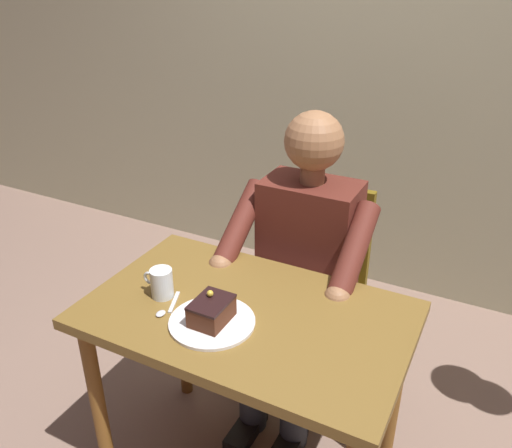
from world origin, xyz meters
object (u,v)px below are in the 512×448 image
at_px(cake_slice, 212,311).
at_px(coffee_cup, 161,282).
at_px(dining_table, 247,338).
at_px(dessert_spoon, 167,308).
at_px(seated_person, 300,269).
at_px(chair, 315,282).

xyz_separation_m(cake_slice, coffee_cup, (0.22, -0.05, 0.01)).
distance_m(dining_table, coffee_cup, 0.32).
bearing_deg(dessert_spoon, coffee_cup, -43.46).
height_order(seated_person, cake_slice, seated_person).
relative_size(chair, seated_person, 0.72).
height_order(chair, seated_person, seated_person).
xyz_separation_m(coffee_cup, dessert_spoon, (-0.06, 0.05, -0.05)).
bearing_deg(seated_person, cake_slice, 83.54).
distance_m(dining_table, dessert_spoon, 0.27).
distance_m(cake_slice, coffee_cup, 0.22).
bearing_deg(cake_slice, seated_person, -96.46).
bearing_deg(coffee_cup, chair, -112.81).
bearing_deg(chair, seated_person, 90.00).
relative_size(chair, coffee_cup, 8.41).
distance_m(dining_table, cake_slice, 0.19).
bearing_deg(cake_slice, dessert_spoon, 1.73).
relative_size(dining_table, cake_slice, 7.68).
distance_m(dining_table, chair, 0.62).
relative_size(dining_table, dessert_spoon, 7.06).
bearing_deg(dining_table, seated_person, -90.00).
height_order(dining_table, cake_slice, cake_slice).
relative_size(dining_table, chair, 1.12).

